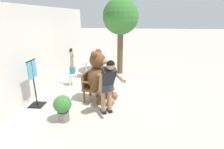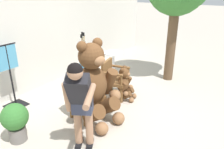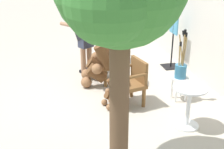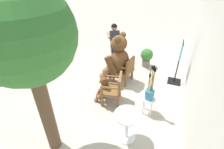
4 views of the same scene
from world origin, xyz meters
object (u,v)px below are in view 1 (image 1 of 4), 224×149
potted_plant (63,106)px  clothing_display_stand (34,82)px  wooden_chair_right (98,75)px  teddy_bear_large (99,77)px  person_visitor (108,82)px  white_stool (73,76)px  teddy_bear_small (105,77)px  round_side_table (86,67)px  wooden_chair_left (91,86)px  patio_tree (122,18)px  brush_bucket (72,68)px

potted_plant → clothing_display_stand: 1.30m
wooden_chair_right → teddy_bear_large: size_ratio=0.55×
person_visitor → potted_plant: bearing=112.0°
white_stool → potted_plant: potted_plant is taller
teddy_bear_small → round_side_table: teddy_bear_small is taller
person_visitor → clothing_display_stand: person_visitor is taller
wooden_chair_left → patio_tree: 3.47m
wooden_chair_left → potted_plant: 1.29m
teddy_bear_large → potted_plant: size_ratio=2.32×
wooden_chair_right → teddy_bear_small: 0.29m
brush_bucket → clothing_display_stand: (-1.64, 0.55, 0.05)m
wooden_chair_left → person_visitor: bearing=-141.5°
round_side_table → patio_tree: patio_tree is taller
clothing_display_stand → teddy_bear_large: bearing=-73.4°
clothing_display_stand → white_stool: bearing=-18.7°
patio_tree → white_stool: bearing=135.7°
wooden_chair_left → wooden_chair_right: (1.02, -0.00, 0.00)m
wooden_chair_left → white_stool: wooden_chair_left is taller
round_side_table → clothing_display_stand: clothing_display_stand is taller
round_side_table → potted_plant: (-3.23, -0.24, -0.05)m
round_side_table → teddy_bear_large: bearing=-155.2°
person_visitor → potted_plant: size_ratio=2.24×
white_stool → potted_plant: size_ratio=0.68×
wooden_chair_left → teddy_bear_large: teddy_bear_large is taller
person_visitor → patio_tree: patio_tree is taller
brush_bucket → clothing_display_stand: size_ratio=0.69×
teddy_bear_large → white_stool: (1.11, 1.22, -0.42)m
potted_plant → white_stool: bearing=12.7°
white_stool → patio_tree: 3.14m
teddy_bear_small → person_visitor: (-1.82, -0.34, 0.53)m
wooden_chair_right → patio_tree: bearing=-22.0°
teddy_bear_small → clothing_display_stand: (-1.59, 1.79, 0.34)m
teddy_bear_large → clothing_display_stand: (-0.53, 1.77, -0.05)m
teddy_bear_large → round_side_table: 2.27m
person_visitor → clothing_display_stand: 2.15m
brush_bucket → patio_tree: (1.71, -1.67, 1.72)m
teddy_bear_small → teddy_bear_large: bearing=179.1°
brush_bucket → teddy_bear_large: bearing=-132.4°
wooden_chair_right → person_visitor: (-1.80, -0.62, 0.45)m
teddy_bear_small → potted_plant: teddy_bear_small is taller
person_visitor → teddy_bear_small: bearing=10.6°
teddy_bear_large → brush_bucket: (1.11, 1.22, -0.11)m
teddy_bear_large → patio_tree: size_ratio=0.49×
wooden_chair_left → potted_plant: size_ratio=1.26×
wooden_chair_left → clothing_display_stand: (-0.55, 1.51, 0.26)m
white_stool → brush_bucket: (0.00, 0.00, 0.31)m
wooden_chair_left → person_visitor: 1.10m
patio_tree → clothing_display_stand: size_ratio=2.34×
person_visitor → clothing_display_stand: (0.23, 2.13, -0.19)m
wooden_chair_left → teddy_bear_small: (1.04, -0.28, -0.08)m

